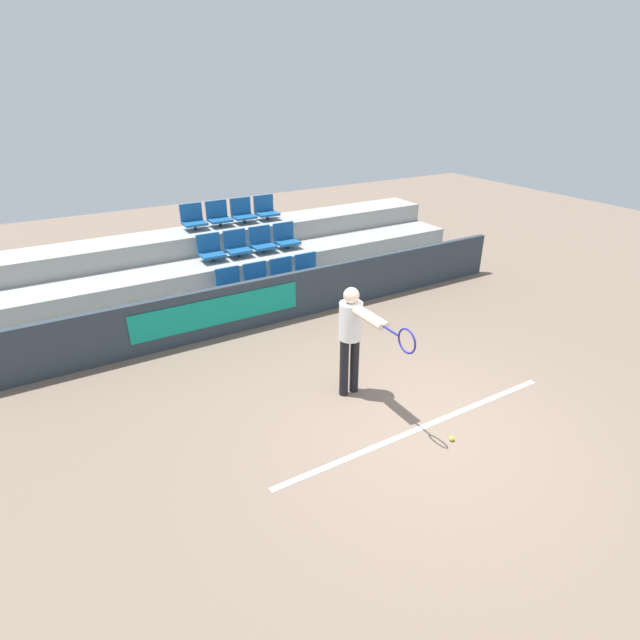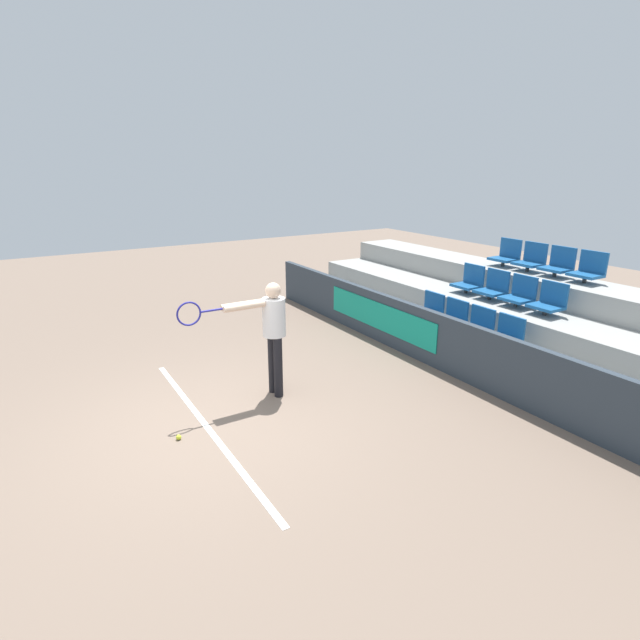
# 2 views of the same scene
# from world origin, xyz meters

# --- Properties ---
(ground_plane) EXTENTS (30.00, 30.00, 0.00)m
(ground_plane) POSITION_xyz_m (0.00, 0.00, 0.00)
(ground_plane) COLOR #7A6656
(court_baseline) EXTENTS (4.49, 0.08, 0.01)m
(court_baseline) POSITION_xyz_m (0.00, 0.00, 0.00)
(court_baseline) COLOR white
(court_baseline) RESTS_ON ground
(barrier_wall) EXTENTS (10.37, 0.14, 0.93)m
(barrier_wall) POSITION_xyz_m (-0.03, 3.94, 0.47)
(barrier_wall) COLOR #2D3842
(barrier_wall) RESTS_ON ground
(bleacher_tier_front) EXTENTS (9.97, 1.00, 0.42)m
(bleacher_tier_front) POSITION_xyz_m (0.00, 4.52, 0.21)
(bleacher_tier_front) COLOR #9E9E99
(bleacher_tier_front) RESTS_ON ground
(bleacher_tier_middle) EXTENTS (9.97, 1.00, 0.85)m
(bleacher_tier_middle) POSITION_xyz_m (0.00, 5.53, 0.42)
(bleacher_tier_middle) COLOR #9E9E99
(bleacher_tier_middle) RESTS_ON ground
(bleacher_tier_back) EXTENTS (9.97, 1.00, 1.27)m
(bleacher_tier_back) POSITION_xyz_m (0.00, 6.53, 0.63)
(bleacher_tier_back) COLOR #9E9E99
(bleacher_tier_back) RESTS_ON ground
(stadium_chair_0) EXTENTS (0.49, 0.41, 0.54)m
(stadium_chair_0) POSITION_xyz_m (-0.86, 4.65, 0.65)
(stadium_chair_0) COLOR #333333
(stadium_chair_0) RESTS_ON bleacher_tier_front
(stadium_chair_1) EXTENTS (0.49, 0.41, 0.54)m
(stadium_chair_1) POSITION_xyz_m (-0.29, 4.65, 0.65)
(stadium_chair_1) COLOR #333333
(stadium_chair_1) RESTS_ON bleacher_tier_front
(stadium_chair_2) EXTENTS (0.49, 0.41, 0.54)m
(stadium_chair_2) POSITION_xyz_m (0.29, 4.65, 0.65)
(stadium_chair_2) COLOR #333333
(stadium_chair_2) RESTS_ON bleacher_tier_front
(stadium_chair_3) EXTENTS (0.49, 0.41, 0.54)m
(stadium_chair_3) POSITION_xyz_m (0.86, 4.65, 0.65)
(stadium_chair_3) COLOR #333333
(stadium_chair_3) RESTS_ON bleacher_tier_front
(stadium_chair_4) EXTENTS (0.49, 0.41, 0.54)m
(stadium_chair_4) POSITION_xyz_m (-0.86, 5.65, 1.07)
(stadium_chair_4) COLOR #333333
(stadium_chair_4) RESTS_ON bleacher_tier_middle
(stadium_chair_5) EXTENTS (0.49, 0.41, 0.54)m
(stadium_chair_5) POSITION_xyz_m (-0.29, 5.65, 1.07)
(stadium_chair_5) COLOR #333333
(stadium_chair_5) RESTS_ON bleacher_tier_middle
(stadium_chair_6) EXTENTS (0.49, 0.41, 0.54)m
(stadium_chair_6) POSITION_xyz_m (0.29, 5.65, 1.07)
(stadium_chair_6) COLOR #333333
(stadium_chair_6) RESTS_ON bleacher_tier_middle
(stadium_chair_7) EXTENTS (0.49, 0.41, 0.54)m
(stadium_chair_7) POSITION_xyz_m (0.86, 5.65, 1.07)
(stadium_chair_7) COLOR #333333
(stadium_chair_7) RESTS_ON bleacher_tier_middle
(stadium_chair_8) EXTENTS (0.49, 0.41, 0.54)m
(stadium_chair_8) POSITION_xyz_m (-0.86, 6.65, 1.50)
(stadium_chair_8) COLOR #333333
(stadium_chair_8) RESTS_ON bleacher_tier_back
(stadium_chair_9) EXTENTS (0.49, 0.41, 0.54)m
(stadium_chair_9) POSITION_xyz_m (-0.29, 6.65, 1.50)
(stadium_chair_9) COLOR #333333
(stadium_chair_9) RESTS_ON bleacher_tier_back
(stadium_chair_10) EXTENTS (0.49, 0.41, 0.54)m
(stadium_chair_10) POSITION_xyz_m (0.29, 6.65, 1.50)
(stadium_chair_10) COLOR #333333
(stadium_chair_10) RESTS_ON bleacher_tier_back
(stadium_chair_11) EXTENTS (0.49, 0.41, 0.54)m
(stadium_chair_11) POSITION_xyz_m (0.86, 6.65, 1.50)
(stadium_chair_11) COLOR #333333
(stadium_chair_11) RESTS_ON bleacher_tier_back
(tennis_player) EXTENTS (0.33, 1.52, 1.68)m
(tennis_player) POSITION_xyz_m (-0.38, 1.14, 1.05)
(tennis_player) COLOR black
(tennis_player) RESTS_ON ground
(tennis_ball) EXTENTS (0.07, 0.07, 0.07)m
(tennis_ball) POSITION_xyz_m (0.15, -0.40, 0.03)
(tennis_ball) COLOR #CCDB33
(tennis_ball) RESTS_ON ground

